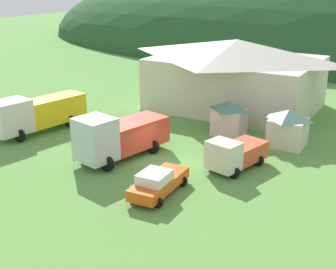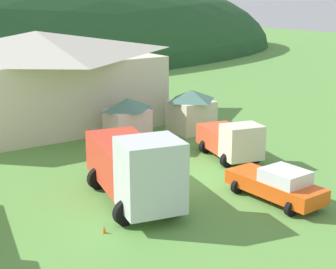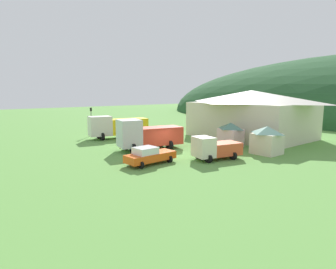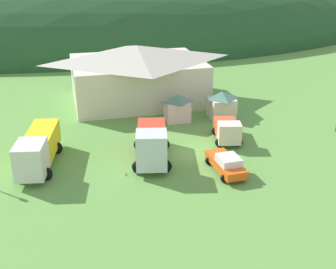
# 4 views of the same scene
# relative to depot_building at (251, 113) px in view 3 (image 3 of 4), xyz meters

# --- Properties ---
(ground_plane) EXTENTS (200.00, 200.00, 0.00)m
(ground_plane) POSITION_rel_depot_building_xyz_m (1.13, -16.24, -3.54)
(ground_plane) COLOR #5B9342
(depot_building) EXTENTS (16.71, 12.39, 6.88)m
(depot_building) POSITION_rel_depot_building_xyz_m (0.00, 0.00, 0.00)
(depot_building) COLOR beige
(depot_building) RESTS_ON ground
(play_shed_cream) EXTENTS (2.92, 2.74, 3.00)m
(play_shed_cream) POSITION_rel_depot_building_xyz_m (7.91, -8.27, -2.00)
(play_shed_cream) COLOR beige
(play_shed_cream) RESTS_ON ground
(play_shed_pink) EXTENTS (2.76, 2.32, 2.95)m
(play_shed_pink) POSITION_rel_depot_building_xyz_m (2.85, -8.06, -2.02)
(play_shed_pink) COLOR beige
(play_shed_pink) RESTS_ON ground
(flatbed_truck_yellow) EXTENTS (3.96, 8.70, 3.27)m
(flatbed_truck_yellow) POSITION_rel_depot_building_xyz_m (-11.59, -15.80, -1.79)
(flatbed_truck_yellow) COLOR silver
(flatbed_truck_yellow) RESTS_ON ground
(tow_truck_silver) EXTENTS (4.24, 7.80, 3.59)m
(tow_truck_silver) POSITION_rel_depot_building_xyz_m (-2.01, -17.12, -1.76)
(tow_truck_silver) COLOR silver
(tow_truck_silver) RESTS_ON ground
(light_truck_cream) EXTENTS (3.25, 5.16, 2.34)m
(light_truck_cream) POSITION_rel_depot_building_xyz_m (6.08, -14.61, -2.37)
(light_truck_cream) COLOR beige
(light_truck_cream) RESTS_ON ground
(service_pickup_orange) EXTENTS (2.39, 4.96, 1.66)m
(service_pickup_orange) POSITION_rel_depot_building_xyz_m (3.58, -20.67, -2.72)
(service_pickup_orange) COLOR #EA5515
(service_pickup_orange) RESTS_ON ground
(traffic_light_west) EXTENTS (0.20, 0.32, 4.28)m
(traffic_light_west) POSITION_rel_depot_building_xyz_m (-16.29, -17.53, -0.93)
(traffic_light_west) COLOR #4C4C51
(traffic_light_west) RESTS_ON ground
(traffic_cone_near_pickup) EXTENTS (0.36, 0.36, 0.63)m
(traffic_cone_near_pickup) POSITION_rel_depot_building_xyz_m (-4.66, -19.11, -3.54)
(traffic_cone_near_pickup) COLOR orange
(traffic_cone_near_pickup) RESTS_ON ground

